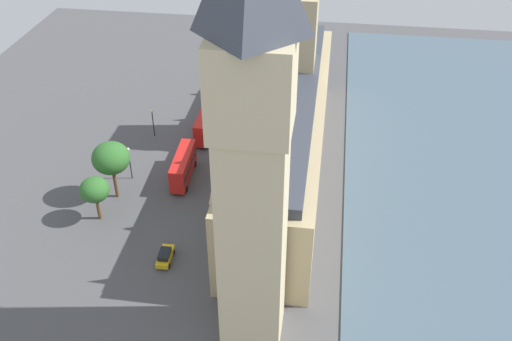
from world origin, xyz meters
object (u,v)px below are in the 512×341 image
Objects in this scene: plane_tree_under_trees at (111,158)px; street_lamp_midblock at (129,157)px; double_decker_bus_leading at (206,124)px; pedestrian_kerbside at (219,191)px; parliament_building at (285,125)px; street_lamp_slot_10 at (153,117)px; car_yellow_cab_near_tower at (165,256)px; pedestrian_opposite_hall at (228,162)px; clock_tower at (252,152)px; plane_tree_far_end at (95,190)px; car_silver_corner at (224,94)px; pedestrian_trailing at (242,114)px; double_decker_bus_by_river_gate at (183,166)px.

street_lamp_midblock is at bearing -98.83° from plane_tree_under_trees.
pedestrian_kerbside is at bearing 108.26° from double_decker_bus_leading.
street_lamp_slot_10 is at bearing -13.83° from parliament_building.
double_decker_bus_leading is at bearing 90.64° from car_yellow_cab_near_tower.
pedestrian_opposite_hall is 21.26m from plane_tree_under_trees.
clock_tower is 6.89× the size of plane_tree_far_end.
parliament_building is at bearing 59.69° from car_yellow_cab_near_tower.
plane_tree_under_trees is (10.55, 20.57, 4.95)m from double_decker_bus_leading.
double_decker_bus_leading is (15.72, -7.72, -5.69)m from parliament_building.
plane_tree_far_end is at bearing 34.54° from parliament_building.
clock_tower reaches higher than parliament_building.
parliament_building is 13.52× the size of car_silver_corner.
plane_tree_far_end is (17.08, 34.27, 4.86)m from pedestrian_trailing.
car_silver_corner is 2.76× the size of pedestrian_trailing.
plane_tree_under_trees reaches higher than street_lamp_midblock.
double_decker_bus_by_river_gate is 1.87× the size of street_lamp_slot_10.
double_decker_bus_by_river_gate is 23.11m from pedestrian_trailing.
plane_tree_under_trees is (26.27, 12.85, -0.74)m from parliament_building.
clock_tower is at bearing 137.64° from plane_tree_under_trees.
car_silver_corner is 38.25m from plane_tree_under_trees.
street_lamp_midblock is at bearing 119.15° from car_yellow_cab_near_tower.
parliament_building is 1.17× the size of clock_tower.
pedestrian_kerbside is (9.69, -26.75, -26.38)m from clock_tower.
pedestrian_opposite_hall is at bearing 57.27° from pedestrian_kerbside.
car_silver_corner reaches higher than pedestrian_opposite_hall.
street_lamp_slot_10 is at bearing -89.53° from street_lamp_midblock.
car_yellow_cab_near_tower is at bearing 92.00° from double_decker_bus_leading.
car_yellow_cab_near_tower is 0.79× the size of street_lamp_slot_10.
clock_tower is (0.09, 36.72, 18.74)m from parliament_building.
clock_tower is 44.76m from street_lamp_midblock.
pedestrian_kerbside is 0.20× the size of plane_tree_far_end.
parliament_building is 20.05m from pedestrian_trailing.
plane_tree_under_trees is at bearing 62.56° from double_decker_bus_leading.
clock_tower is 5.13× the size of plane_tree_under_trees.
street_lamp_midblock is at bearing -174.06° from double_decker_bus_by_river_gate.
street_lamp_slot_10 is at bearing 127.15° from pedestrian_opposite_hall.
car_yellow_cab_near_tower is 2.93× the size of pedestrian_kerbside.
plane_tree_far_end reaches higher than pedestrian_opposite_hall.
street_lamp_slot_10 reaches higher than car_yellow_cab_near_tower.
street_lamp_midblock is (15.68, -2.31, 3.68)m from pedestrian_kerbside.
parliament_building is at bearing 121.93° from car_silver_corner.
street_lamp_midblock is (-1.61, -10.98, -1.23)m from plane_tree_far_end.
plane_tree_far_end is (17.29, 8.67, 4.91)m from pedestrian_kerbside.
car_yellow_cab_near_tower reaches higher than pedestrian_opposite_hall.
street_lamp_midblock is (25.37, -29.06, -22.70)m from clock_tower.
pedestrian_kerbside is at bearing -170.09° from plane_tree_under_trees.
street_lamp_midblock is (9.74, 15.38, 1.73)m from double_decker_bus_leading.
clock_tower is at bearing 89.85° from parliament_building.
clock_tower reaches higher than plane_tree_under_trees.
plane_tree_far_end reaches higher than car_silver_corner.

